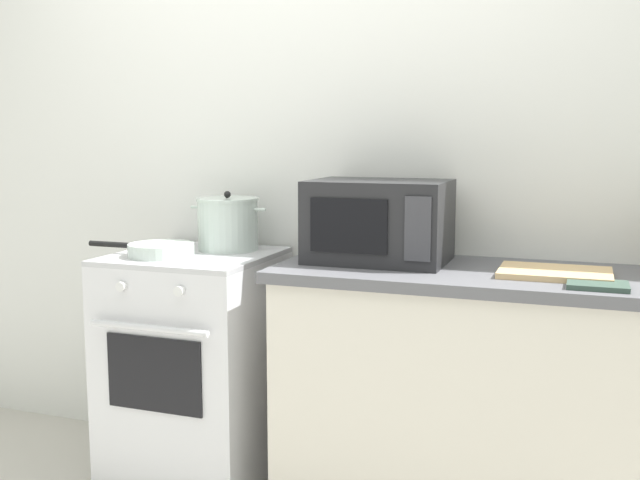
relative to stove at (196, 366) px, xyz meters
The scene contains 9 objects.
back_wall 1.09m from the stove, 29.72° to the left, with size 4.40×0.10×2.50m, color silver.
lower_cabinet_right 1.25m from the stove, ahead, with size 1.64×0.56×0.88m, color beige.
countertop_right 1.33m from the stove, ahead, with size 1.70×0.60×0.04m, color #59595E.
stove is the anchor object (origin of this frame).
stock_pot 0.59m from the stove, 58.77° to the left, with size 0.33×0.25×0.24m.
frying_pan 0.50m from the stove, 132.30° to the right, with size 0.45×0.25×0.05m.
microwave 0.96m from the stove, ahead, with size 0.50×0.37×0.30m.
cutting_board 1.44m from the stove, ahead, with size 0.36×0.26×0.02m, color tan.
oven_mitt 1.57m from the stove, ahead, with size 0.18×0.14×0.02m, color #384C42.
Camera 1 is at (1.10, -1.93, 1.38)m, focal length 41.49 mm.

